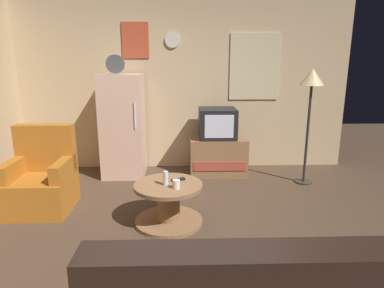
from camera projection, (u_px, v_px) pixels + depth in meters
ground_plane at (182, 243)px, 3.20m from camera, size 12.00×12.00×0.00m
wall_with_art at (182, 79)px, 5.23m from camera, size 5.20×0.12×2.80m
fridge at (123, 126)px, 4.95m from camera, size 0.60×0.62×1.77m
tv_stand at (218, 156)px, 5.10m from camera, size 0.84×0.53×0.56m
crt_tv at (217, 123)px, 4.98m from camera, size 0.54×0.51×0.44m
standing_lamp at (312, 86)px, 4.46m from camera, size 0.32×0.32×1.59m
coffee_table at (169, 204)px, 3.55m from camera, size 0.72×0.72×0.44m
wine_glass at (166, 178)px, 3.45m from camera, size 0.05×0.05×0.15m
mug_ceramic_white at (176, 184)px, 3.37m from camera, size 0.08×0.08×0.09m
remote_control at (178, 180)px, 3.60m from camera, size 0.15×0.10×0.02m
armchair at (42, 181)px, 3.90m from camera, size 0.68×0.68×0.96m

